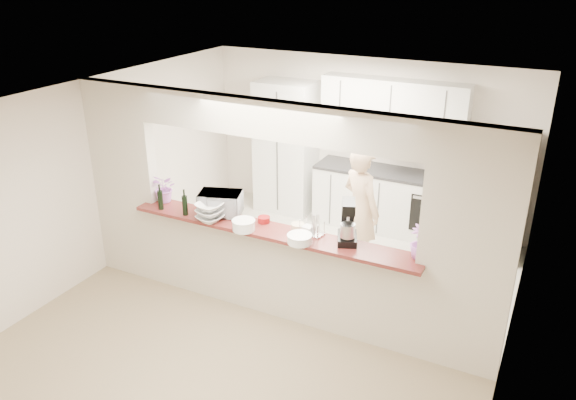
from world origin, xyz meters
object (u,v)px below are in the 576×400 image
Objects in this scene: toaster_oven at (220,203)px; person at (360,210)px; refrigerator at (499,196)px; stand_mixer at (348,223)px.

toaster_oven is 0.28× the size of person.
stand_mixer is (-1.21, -2.59, 0.45)m from refrigerator.
stand_mixer is 1.44m from person.
refrigerator is 1.01× the size of person.
stand_mixer is 0.27× the size of person.
person is (-0.32, 1.32, -0.45)m from stand_mixer.
stand_mixer is at bearing -115.00° from refrigerator.
refrigerator reaches higher than stand_mixer.
stand_mixer reaches higher than toaster_oven.
refrigerator is 1.98m from person.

